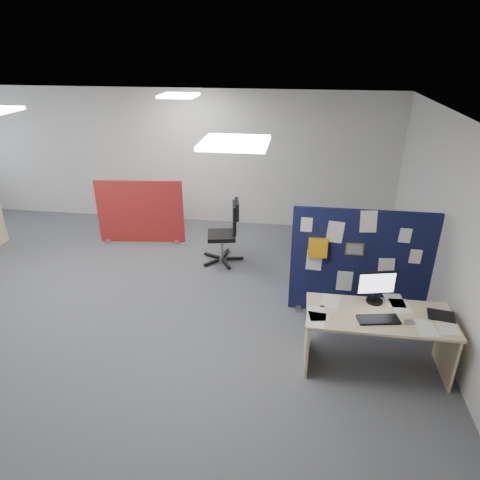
# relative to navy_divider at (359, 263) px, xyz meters

# --- Properties ---
(floor) EXTENTS (9.00, 9.00, 0.00)m
(floor) POSITION_rel_navy_divider_xyz_m (-3.46, -0.46, -0.78)
(floor) COLOR #57595F
(floor) RESTS_ON ground
(ceiling) EXTENTS (9.00, 7.00, 0.02)m
(ceiling) POSITION_rel_navy_divider_xyz_m (-3.46, -0.46, 1.92)
(ceiling) COLOR white
(ceiling) RESTS_ON wall_back
(wall_back) EXTENTS (9.00, 0.02, 2.70)m
(wall_back) POSITION_rel_navy_divider_xyz_m (-3.46, 3.04, 0.57)
(wall_back) COLOR silver
(wall_back) RESTS_ON floor
(wall_right) EXTENTS (0.02, 7.00, 2.70)m
(wall_right) POSITION_rel_navy_divider_xyz_m (1.04, -0.46, 0.57)
(wall_right) COLOR silver
(wall_right) RESTS_ON floor
(ceiling_lights) EXTENTS (4.10, 4.10, 0.04)m
(ceiling_lights) POSITION_rel_navy_divider_xyz_m (-3.13, 0.21, 1.89)
(ceiling_lights) COLOR white
(ceiling_lights) RESTS_ON ceiling
(navy_divider) EXTENTS (1.87, 0.30, 1.55)m
(navy_divider) POSITION_rel_navy_divider_xyz_m (0.00, 0.00, 0.00)
(navy_divider) COLOR black
(navy_divider) RESTS_ON floor
(main_desk) EXTENTS (1.62, 0.72, 0.73)m
(main_desk) POSITION_rel_navy_divider_xyz_m (0.12, -1.08, -0.22)
(main_desk) COLOR beige
(main_desk) RESTS_ON floor
(monitor_main) EXTENTS (0.45, 0.19, 0.40)m
(monitor_main) POSITION_rel_navy_divider_xyz_m (0.09, -0.86, 0.18)
(monitor_main) COLOR black
(monitor_main) RESTS_ON main_desk
(keyboard) EXTENTS (0.47, 0.26, 0.02)m
(keyboard) POSITION_rel_navy_divider_xyz_m (0.09, -1.24, -0.03)
(keyboard) COLOR black
(keyboard) RESTS_ON main_desk
(mouse) EXTENTS (0.11, 0.07, 0.03)m
(mouse) POSITION_rel_navy_divider_xyz_m (0.41, -1.24, -0.03)
(mouse) COLOR #9E9DA2
(mouse) RESTS_ON main_desk
(paper_tray) EXTENTS (0.31, 0.26, 0.01)m
(paper_tray) POSITION_rel_navy_divider_xyz_m (0.79, -1.05, -0.04)
(paper_tray) COLOR black
(paper_tray) RESTS_ON main_desk
(red_divider) EXTENTS (1.61, 0.30, 1.21)m
(red_divider) POSITION_rel_navy_divider_xyz_m (-3.77, 1.84, -0.18)
(red_divider) COLOR maroon
(red_divider) RESTS_ON floor
(office_chair) EXTENTS (0.72, 0.71, 1.09)m
(office_chair) POSITION_rel_navy_divider_xyz_m (-2.01, 1.28, -0.16)
(office_chair) COLOR black
(office_chair) RESTS_ON floor
(desk_papers) EXTENTS (1.62, 0.84, 0.00)m
(desk_papers) POSITION_rel_navy_divider_xyz_m (0.08, -1.11, -0.05)
(desk_papers) COLOR white
(desk_papers) RESTS_ON main_desk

